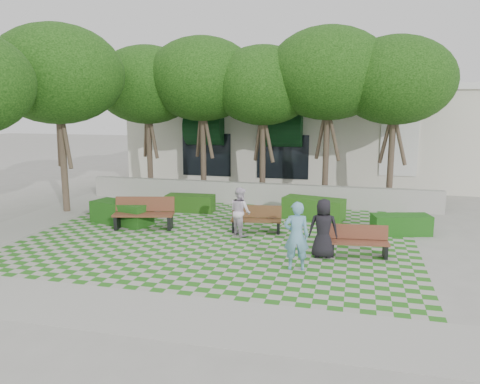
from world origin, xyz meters
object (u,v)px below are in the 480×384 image
(bench_east, at_px, (358,242))
(hedge_midleft, at_px, (190,203))
(bench_mid, at_px, (256,220))
(person_white, at_px, (240,211))
(hedge_east, at_px, (401,225))
(bench_west, at_px, (144,214))
(hedge_midright, at_px, (314,208))
(person_dark, at_px, (323,228))
(hedge_west, at_px, (122,213))
(person_blue, at_px, (296,236))

(bench_east, xyz_separation_m, hedge_midleft, (-6.49, 4.07, -0.08))
(bench_mid, bearing_deg, person_white, -138.33)
(hedge_east, relative_size, hedge_midleft, 0.98)
(person_white, bearing_deg, hedge_east, -121.74)
(bench_west, bearing_deg, hedge_midright, 13.87)
(hedge_midleft, distance_m, person_white, 3.98)
(hedge_east, xyz_separation_m, hedge_midright, (-2.98, 1.42, 0.06))
(bench_east, distance_m, bench_mid, 3.74)
(bench_mid, bearing_deg, hedge_midleft, 135.88)
(hedge_midright, distance_m, person_dark, 4.48)
(hedge_west, xyz_separation_m, person_blue, (6.64, -3.18, 0.51))
(hedge_east, relative_size, hedge_midright, 0.83)
(hedge_east, height_order, person_dark, person_dark)
(bench_west, xyz_separation_m, hedge_midleft, (0.63, 2.83, -0.18))
(person_blue, distance_m, person_dark, 1.31)
(hedge_midleft, bearing_deg, hedge_midright, -0.31)
(bench_mid, bearing_deg, bench_west, 179.54)
(hedge_midleft, xyz_separation_m, person_white, (2.76, -2.83, 0.46))
(bench_east, distance_m, person_white, 3.95)
(hedge_midleft, distance_m, hedge_west, 2.96)
(hedge_midleft, bearing_deg, person_dark, -38.69)
(hedge_midright, relative_size, person_dark, 1.34)
(bench_west, bearing_deg, bench_mid, -5.61)
(hedge_midright, relative_size, person_blue, 1.24)
(hedge_east, distance_m, hedge_west, 9.60)
(hedge_midleft, bearing_deg, bench_mid, -36.08)
(bench_mid, distance_m, person_dark, 3.18)
(hedge_east, relative_size, person_white, 1.17)
(hedge_midright, height_order, person_dark, person_dark)
(bench_east, distance_m, person_dark, 1.11)
(bench_east, relative_size, person_blue, 0.94)
(hedge_midleft, bearing_deg, bench_east, -32.06)
(bench_mid, height_order, person_blue, person_blue)
(person_white, bearing_deg, bench_mid, -87.24)
(hedge_west, bearing_deg, person_dark, -15.56)
(person_dark, relative_size, person_white, 1.05)
(hedge_midright, distance_m, hedge_midleft, 4.86)
(hedge_east, height_order, hedge_west, hedge_west)
(hedge_east, bearing_deg, hedge_midleft, 169.55)
(bench_west, bearing_deg, person_blue, -39.58)
(bench_mid, relative_size, bench_west, 0.81)
(hedge_midleft, bearing_deg, person_white, -45.64)
(bench_mid, bearing_deg, person_dark, -50.01)
(bench_mid, relative_size, hedge_midright, 0.77)
(bench_mid, height_order, person_dark, person_dark)
(bench_west, relative_size, person_white, 1.35)
(hedge_midleft, height_order, person_blue, person_blue)
(bench_mid, distance_m, person_blue, 3.74)
(bench_west, bearing_deg, person_white, -13.10)
(bench_west, relative_size, hedge_east, 1.15)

